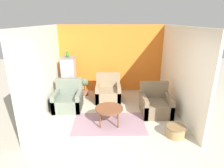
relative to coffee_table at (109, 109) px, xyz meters
The scene contains 13 objects.
ground_plane 1.16m from the coffee_table, 85.01° to the right, with size 20.00×20.00×0.00m, color beige.
wall_back_accent 2.72m from the coffee_table, 87.93° to the left, with size 4.00×0.06×2.52m.
wall_left 2.18m from the coffee_table, 158.36° to the left, with size 0.06×3.63×2.52m.
wall_right 2.35m from the coffee_table, 19.84° to the left, with size 0.06×3.63×2.52m.
area_rug 0.43m from the coffee_table, behind, with size 1.93×1.20×0.01m.
coffee_table is the anchor object (origin of this frame).
armchair_left 1.61m from the coffee_table, 143.07° to the left, with size 0.84×0.85×0.91m.
armchair_right 1.51m from the coffee_table, 22.17° to the left, with size 0.84×0.85×0.91m.
armchair_middle 1.62m from the coffee_table, 90.82° to the left, with size 0.84×0.85×0.91m.
birdcage 2.54m from the coffee_table, 124.73° to the left, with size 0.53×0.53×1.43m.
parrot 2.76m from the coffee_table, 124.71° to the left, with size 0.11×0.20×0.24m.
potted_plant 2.26m from the coffee_table, 113.56° to the left, with size 0.31×0.28×0.65m.
wicker_basket 1.73m from the coffee_table, 21.16° to the right, with size 0.46×0.46×0.27m.
Camera 1 is at (-0.10, -3.40, 2.68)m, focal length 30.00 mm.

